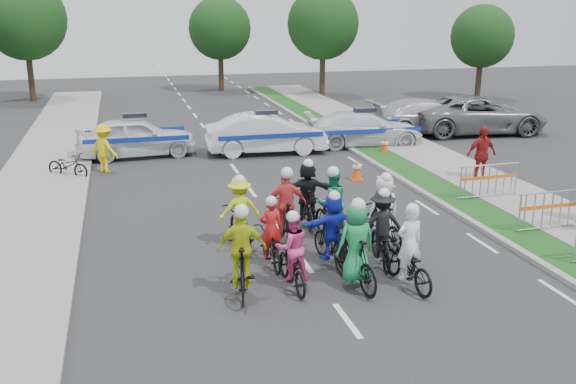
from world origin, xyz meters
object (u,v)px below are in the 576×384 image
object	(u,v)px
rider_11	(307,197)
marshal_hiviz	(104,148)
rider_5	(333,233)
civilian_suv	(478,115)
rider_7	(383,218)
cone_1	(385,146)
rider_4	(381,234)
police_car_0	(136,137)
police_car_2	(364,129)
tree_2	(482,36)
rider_2	(292,259)
rider_6	(271,242)
tree_1	(323,24)
cone_0	(357,170)
tree_4	(220,28)
parked_bike	(68,165)
civilian_sedan	(427,116)
rider_9	(286,214)
police_car_1	(266,134)
tree_3	(24,19)
rider_3	(242,260)
barrier_2	(489,182)
rider_1	(355,253)
spectator_2	(482,154)
rider_10	(240,219)
rider_0	(408,259)
barrier_1	(551,212)
rider_8	(331,213)

from	to	relation	value
rider_11	marshal_hiviz	size ratio (longest dim) A/B	1.08
rider_5	civilian_suv	world-z (taller)	rider_5
rider_7	cone_1	distance (m)	10.26
rider_4	police_car_0	world-z (taller)	rider_4
police_car_2	tree_2	world-z (taller)	tree_2
rider_2	police_car_0	size ratio (longest dim) A/B	0.38
rider_5	rider_7	world-z (taller)	rider_7
rider_6	tree_1	size ratio (longest dim) A/B	0.24
rider_4	rider_2	bearing A→B (deg)	27.80
rider_7	tree_2	bearing A→B (deg)	-133.08
rider_4	civilian_suv	distance (m)	16.90
police_car_2	cone_0	bearing A→B (deg)	162.66
rider_2	cone_0	distance (m)	8.92
civilian_suv	tree_4	world-z (taller)	tree_4
tree_4	parked_bike	bearing A→B (deg)	-111.73
marshal_hiviz	tree_2	bearing A→B (deg)	-106.07
rider_4	civilian_sedan	world-z (taller)	rider_4
rider_11	civilian_sedan	size ratio (longest dim) A/B	0.34
rider_6	parked_bike	world-z (taller)	rider_6
rider_6	cone_0	distance (m)	7.91
rider_4	rider_9	distance (m)	2.50
police_car_1	marshal_hiviz	bearing A→B (deg)	107.35
tree_3	civilian_suv	bearing A→B (deg)	-37.64
tree_3	tree_4	xyz separation A→B (m)	(12.00, 2.00, -0.70)
rider_3	tree_2	world-z (taller)	tree_2
barrier_2	police_car_0	bearing A→B (deg)	139.12
rider_1	barrier_2	world-z (taller)	rider_1
police_car_2	cone_0	world-z (taller)	police_car_2
spectator_2	rider_9	bearing A→B (deg)	-158.49
rider_4	tree_2	distance (m)	28.84
rider_10	rider_0	bearing A→B (deg)	128.27
rider_0	rider_10	distance (m)	4.32
tree_4	civilian_sedan	bearing A→B (deg)	-68.91
cone_1	marshal_hiviz	bearing A→B (deg)	-179.15
rider_6	marshal_hiviz	size ratio (longest dim) A/B	0.97
rider_7	spectator_2	distance (m)	7.28
police_car_0	barrier_1	xyz separation A→B (m)	(10.02, -11.64, -0.21)
tree_2	cone_0	bearing A→B (deg)	-130.80
rider_6	tree_2	world-z (taller)	tree_2
tree_4	cone_0	bearing A→B (deg)	-88.31
rider_10	police_car_2	size ratio (longest dim) A/B	0.37
tree_1	rider_6	bearing A→B (deg)	-109.87
rider_8	rider_0	bearing A→B (deg)	96.58
marshal_hiviz	rider_11	bearing A→B (deg)	169.18
rider_10	tree_3	xyz separation A→B (m)	(-7.78, 27.69, 4.18)
rider_0	spectator_2	bearing A→B (deg)	-136.83
rider_2	police_car_0	bearing A→B (deg)	-81.52
tree_4	police_car_2	bearing A→B (deg)	-81.34
rider_9	tree_3	xyz separation A→B (m)	(-8.91, 27.78, 4.14)
civilian_sedan	barrier_1	world-z (taller)	civilian_sedan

